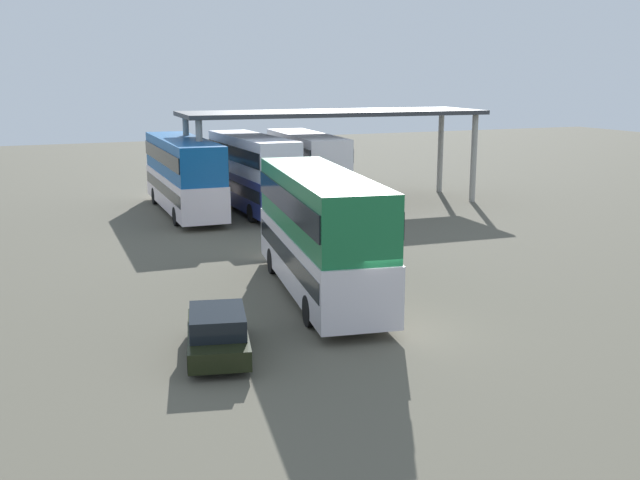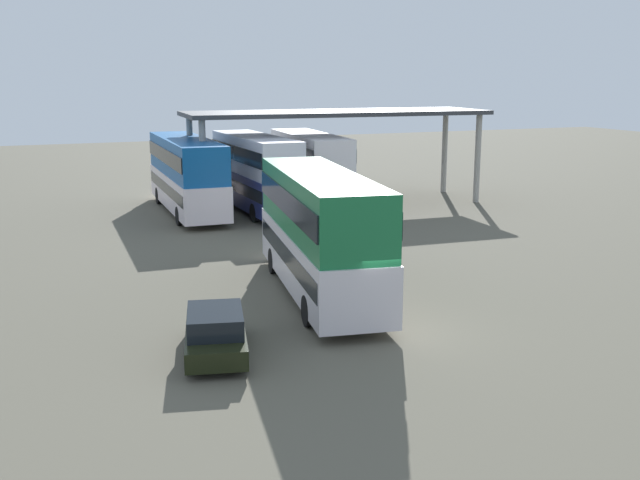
% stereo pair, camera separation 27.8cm
% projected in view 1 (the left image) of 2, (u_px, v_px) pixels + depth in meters
% --- Properties ---
extents(ground_plane, '(140.00, 140.00, 0.00)m').
position_uv_depth(ground_plane, '(386.00, 329.00, 23.17)').
color(ground_plane, '#5A5648').
extents(double_decker_main, '(4.20, 10.89, 4.38)m').
position_uv_depth(double_decker_main, '(320.00, 229.00, 26.29)').
color(double_decker_main, silver).
rests_on(double_decker_main, ground_plane).
extents(parked_hatchback, '(2.53, 4.22, 1.35)m').
position_uv_depth(parked_hatchback, '(218.00, 333.00, 20.84)').
color(parked_hatchback, black).
rests_on(parked_hatchback, ground_plane).
extents(double_decker_near_canopy, '(2.89, 11.59, 4.22)m').
position_uv_depth(double_decker_near_canopy, '(183.00, 172.00, 42.08)').
color(double_decker_near_canopy, silver).
rests_on(double_decker_near_canopy, ground_plane).
extents(double_decker_mid_row, '(2.50, 10.05, 4.33)m').
position_uv_depth(double_decker_mid_row, '(252.00, 170.00, 42.60)').
color(double_decker_mid_row, navy).
rests_on(double_decker_mid_row, ground_plane).
extents(double_decker_far_right, '(3.35, 10.18, 4.21)m').
position_uv_depth(double_decker_far_right, '(306.00, 165.00, 45.50)').
color(double_decker_far_right, navy).
rests_on(double_decker_far_right, ground_plane).
extents(depot_canopy, '(18.36, 6.55, 5.61)m').
position_uv_depth(depot_canopy, '(333.00, 118.00, 44.40)').
color(depot_canopy, '#33353A').
rests_on(depot_canopy, ground_plane).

